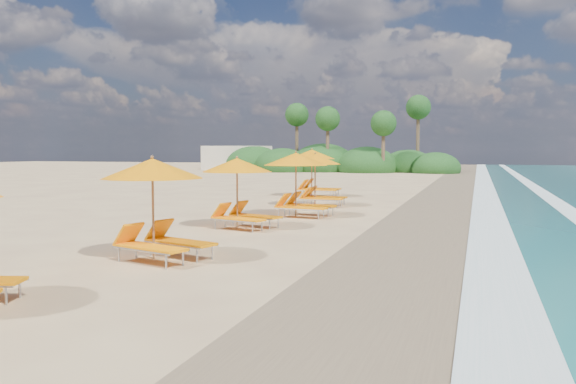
{
  "coord_description": "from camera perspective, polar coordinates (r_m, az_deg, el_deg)",
  "views": [
    {
      "loc": [
        5.12,
        -15.66,
        2.41
      ],
      "look_at": [
        0.0,
        0.0,
        1.2
      ],
      "focal_mm": 36.4,
      "sensor_mm": 36.0,
      "label": 1
    }
  ],
  "objects": [
    {
      "name": "station_6",
      "position": [
        29.7,
        2.68,
        2.21
      ],
      "size": [
        2.66,
        2.46,
        2.46
      ],
      "rotation": [
        0.0,
        0.0,
        -0.02
      ],
      "color": "olive",
      "rests_on": "ground"
    },
    {
      "name": "station_3",
      "position": [
        17.81,
        -4.57,
        0.4
      ],
      "size": [
        2.75,
        2.67,
        2.2
      ],
      "rotation": [
        0.0,
        0.0,
        -0.28
      ],
      "color": "olive",
      "rests_on": "ground"
    },
    {
      "name": "station_5",
      "position": [
        24.76,
        3.05,
        1.56
      ],
      "size": [
        2.43,
        2.24,
        2.27
      ],
      "rotation": [
        0.0,
        0.0,
        0.0
      ],
      "color": "olive",
      "rests_on": "ground"
    },
    {
      "name": "beach_building",
      "position": [
        69.2,
        -4.99,
        3.35
      ],
      "size": [
        7.0,
        5.0,
        2.8
      ],
      "primitive_type": "cube",
      "color": "beige",
      "rests_on": "ground"
    },
    {
      "name": "surf_foam",
      "position": [
        15.92,
        23.67,
        -4.77
      ],
      "size": [
        4.0,
        160.0,
        0.01
      ],
      "color": "white",
      "rests_on": "ground"
    },
    {
      "name": "wet_sand",
      "position": [
        15.88,
        13.9,
        -4.63
      ],
      "size": [
        4.0,
        160.0,
        0.01
      ],
      "primitive_type": "cube",
      "color": "#85724F",
      "rests_on": "ground"
    },
    {
      "name": "station_2",
      "position": [
        12.97,
        -12.55,
        -0.92
      ],
      "size": [
        2.87,
        2.8,
        2.27
      ],
      "rotation": [
        0.0,
        0.0,
        -0.3
      ],
      "color": "olive",
      "rests_on": "ground"
    },
    {
      "name": "station_4",
      "position": [
        20.88,
        1.23,
        1.2
      ],
      "size": [
        2.72,
        2.57,
        2.35
      ],
      "rotation": [
        0.0,
        0.0,
        -0.12
      ],
      "color": "olive",
      "rests_on": "ground"
    },
    {
      "name": "ground",
      "position": [
        16.65,
        0.0,
        -4.12
      ],
      "size": [
        160.0,
        160.0,
        0.0
      ],
      "primitive_type": "plane",
      "color": "tan",
      "rests_on": "ground"
    },
    {
      "name": "treeline",
      "position": [
        63.01,
        4.27,
        2.9
      ],
      "size": [
        25.8,
        8.8,
        9.74
      ],
      "color": "#163D14",
      "rests_on": "ground"
    }
  ]
}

